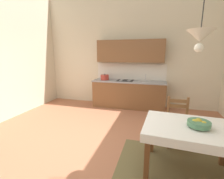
# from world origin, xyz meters

# --- Properties ---
(ground_plane) EXTENTS (6.36, 6.24, 0.10)m
(ground_plane) POSITION_xyz_m (0.00, 0.00, -0.05)
(ground_plane) COLOR #AD6B4C
(wall_back) EXTENTS (6.36, 0.12, 3.97)m
(wall_back) POSITION_xyz_m (0.00, 2.88, 1.99)
(wall_back) COLOR beige
(wall_back) RESTS_ON ground_plane
(area_rug) EXTENTS (2.10, 1.60, 0.01)m
(area_rug) POSITION_xyz_m (1.49, -0.41, 0.00)
(area_rug) COLOR brown
(area_rug) RESTS_ON ground_plane
(kitchen_cabinetry) EXTENTS (2.38, 0.63, 2.20)m
(kitchen_cabinetry) POSITION_xyz_m (0.10, 2.55, 0.86)
(kitchen_cabinetry) COLOR brown
(kitchen_cabinetry) RESTS_ON ground_plane
(dining_table) EXTENTS (1.35, 1.02, 0.75)m
(dining_table) POSITION_xyz_m (1.49, -0.31, 0.62)
(dining_table) COLOR brown
(dining_table) RESTS_ON ground_plane
(dining_chair_kitchen_side) EXTENTS (0.45, 0.45, 0.93)m
(dining_chair_kitchen_side) POSITION_xyz_m (1.43, 0.51, 0.44)
(dining_chair_kitchen_side) COLOR #D1BC89
(dining_chair_kitchen_side) RESTS_ON ground_plane
(fruit_bowl) EXTENTS (0.30, 0.30, 0.12)m
(fruit_bowl) POSITION_xyz_m (1.58, -0.33, 0.81)
(fruit_bowl) COLOR #4C7F5B
(fruit_bowl) RESTS_ON dining_table
(pendant_lamp) EXTENTS (0.32, 0.32, 0.80)m
(pendant_lamp) POSITION_xyz_m (1.45, -0.46, 1.95)
(pendant_lamp) COLOR black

